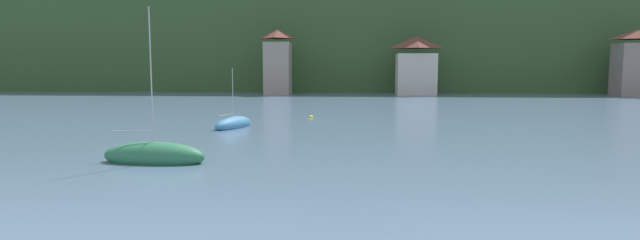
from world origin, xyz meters
name	(u,v)px	position (x,y,z in m)	size (l,w,h in m)	color
wooded_hillside	(340,47)	(-2.28, 141.29, 9.06)	(352.00, 56.81, 54.79)	#38562D
shore_building_west	(278,63)	(-11.19, 102.51, 5.12)	(4.33, 4.58, 10.53)	gray
shore_building_westcentral	(416,67)	(11.19, 103.10, 4.55)	(6.46, 5.81, 9.38)	beige
shore_building_central	(635,64)	(44.76, 102.43, 4.97)	(5.91, 4.40, 10.23)	gray
sailboat_mid_1	(154,156)	(-8.35, 43.98, 0.33)	(5.27, 1.96, 7.97)	#2D754C
sailboat_far_4	(233,124)	(-7.82, 58.12, 0.27)	(2.84, 4.61, 4.93)	teal
mooring_buoy_mid	(311,118)	(-2.51, 65.87, 0.00)	(0.47, 0.47, 0.47)	yellow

